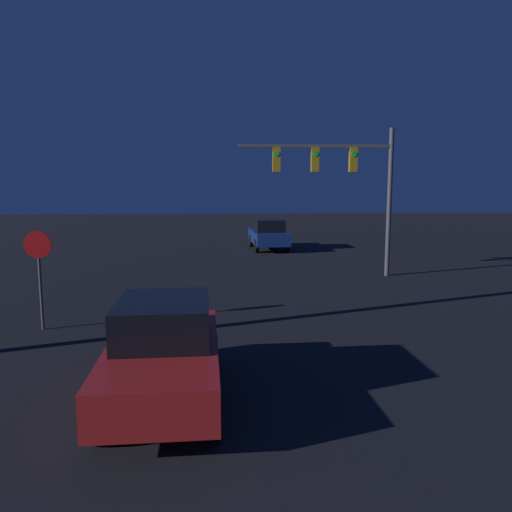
# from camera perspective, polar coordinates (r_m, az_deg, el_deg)

# --- Properties ---
(car_near) EXTENTS (1.94, 4.09, 1.66)m
(car_near) POSITION_cam_1_polar(r_m,az_deg,el_deg) (8.43, -10.51, -10.62)
(car_near) COLOR #B21E1E
(car_near) RESTS_ON ground_plane
(car_far) EXTENTS (2.04, 4.13, 1.66)m
(car_far) POSITION_cam_1_polar(r_m,az_deg,el_deg) (27.19, 1.45, 2.52)
(car_far) COLOR navy
(car_far) RESTS_ON ground_plane
(traffic_signal_mast) EXTENTS (5.90, 0.30, 5.63)m
(traffic_signal_mast) POSITION_cam_1_polar(r_m,az_deg,el_deg) (19.37, 9.98, 9.21)
(traffic_signal_mast) COLOR #4C4C51
(traffic_signal_mast) RESTS_ON ground_plane
(stop_sign) EXTENTS (0.65, 0.07, 2.43)m
(stop_sign) POSITION_cam_1_polar(r_m,az_deg,el_deg) (13.10, -23.56, -0.66)
(stop_sign) COLOR #4C4C51
(stop_sign) RESTS_ON ground_plane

